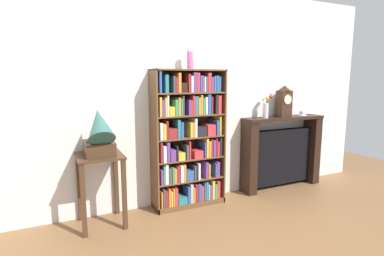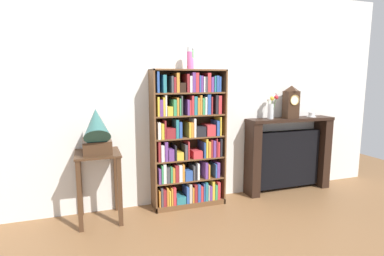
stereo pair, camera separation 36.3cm
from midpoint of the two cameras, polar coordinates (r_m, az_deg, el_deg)
ground_plane at (r=3.77m, az=2.78°, el=-14.76°), size 8.31×6.40×0.02m
wall_back at (r=3.82m, az=4.02°, el=5.83°), size 5.31×0.08×2.60m
bookshelf at (r=3.63m, az=2.13°, el=-2.68°), size 0.87×0.29×1.62m
cup_stack at (r=3.58m, az=2.63°, el=12.79°), size 0.08×0.08×0.25m
side_table_left at (r=3.38m, az=-14.03°, el=-8.00°), size 0.46×0.47×0.75m
gramophone at (r=3.22m, az=-14.22°, el=-0.75°), size 0.28×0.50×0.54m
fireplace_mantel at (r=4.45m, az=19.57°, el=-4.74°), size 1.23×0.27×1.00m
mantel_clock at (r=4.31m, az=20.22°, el=4.56°), size 0.18×0.15×0.43m
flower_vase at (r=4.13m, az=17.03°, el=3.89°), size 0.13×0.14×0.35m
teacup_with_saucer at (r=4.56m, az=23.43°, el=2.23°), size 0.13×0.12×0.06m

